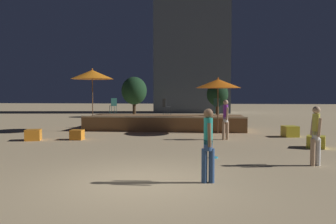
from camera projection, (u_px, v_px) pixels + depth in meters
name	position (u px, v px, depth m)	size (l,w,h in m)	color
ground_plane	(139.00, 183.00, 7.21)	(120.00, 120.00, 0.00)	tan
wooden_deck	(166.00, 122.00, 18.34)	(8.62, 3.09, 0.82)	brown
patio_umbrella_0	(218.00, 84.00, 16.18)	(2.24, 2.24, 2.78)	brown
patio_umbrella_1	(92.00, 75.00, 17.25)	(2.23, 2.23, 3.31)	brown
cube_seat_0	(316.00, 142.00, 11.91)	(0.79, 0.79, 0.44)	yellow
cube_seat_1	(33.00, 135.00, 13.87)	(0.77, 0.77, 0.46)	orange
cube_seat_2	(290.00, 131.00, 15.02)	(0.74, 0.74, 0.50)	yellow
cube_seat_3	(77.00, 135.00, 14.06)	(0.54, 0.54, 0.42)	orange
person_0	(208.00, 143.00, 7.18)	(0.29, 0.46, 1.64)	#2D4C7F
person_2	(316.00, 134.00, 8.89)	(0.28, 0.47, 1.63)	tan
person_3	(226.00, 118.00, 14.03)	(0.29, 0.49, 1.72)	tan
bistro_chair_0	(217.00, 105.00, 18.61)	(0.40, 0.40, 0.90)	#1E4C47
bistro_chair_1	(113.00, 104.00, 19.37)	(0.48, 0.48, 0.90)	#1E4C47
bistro_chair_2	(166.00, 105.00, 17.72)	(0.48, 0.48, 0.90)	#2D3338
frisbee_disc	(214.00, 157.00, 10.04)	(0.28, 0.28, 0.03)	#33B2D8
background_tree_0	(217.00, 94.00, 27.77)	(1.82, 1.82, 2.96)	#3D2B1C
background_tree_1	(134.00, 91.00, 28.05)	(2.16, 2.16, 3.45)	#3D2B1C
distant_building	(192.00, 43.00, 35.12)	(7.92, 3.94, 14.93)	#4C5666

